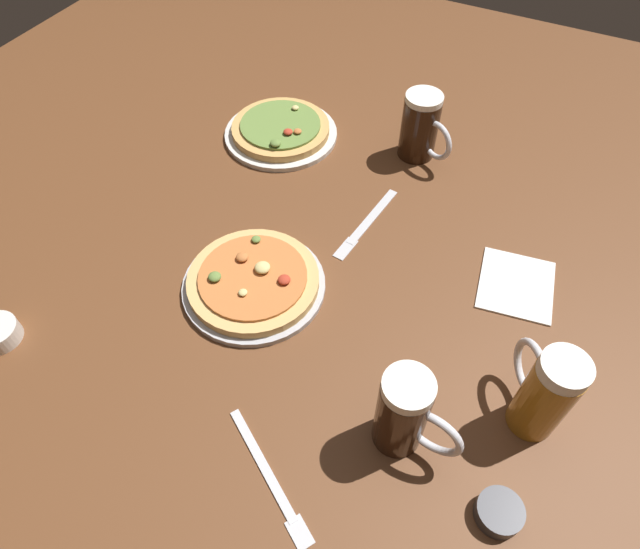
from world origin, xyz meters
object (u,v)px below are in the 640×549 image
Objects in this scene: beer_mug_dark at (405,414)px; fork_left at (270,478)px; ramekin_sauce at (499,512)px; beer_mug_amber at (545,392)px; napkin_folded at (516,284)px; knife_right at (367,223)px; pizza_plate_far at (281,130)px; pizza_plate_near at (254,282)px; beer_mug_pale at (421,127)px.

beer_mug_dark reaches higher than fork_left.
ramekin_sauce is at bearing -15.05° from beer_mug_dark.
beer_mug_amber is 0.28m from napkin_folded.
beer_mug_amber is 0.76× the size of knife_right.
pizza_plate_far is at bearing 149.63° from knife_right.
beer_mug_dark is (0.35, -0.15, 0.06)m from pizza_plate_near.
beer_mug_dark is at bearing -47.22° from pizza_plate_far.
napkin_folded is at bearing -42.54° from beer_mug_pale.
napkin_folded is at bearing 27.27° from pizza_plate_near.
pizza_plate_far is 0.83m from beer_mug_amber.
ramekin_sauce is (0.38, -0.69, -0.06)m from beer_mug_pale.
beer_mug_dark is (0.53, -0.57, 0.07)m from pizza_plate_far.
fork_left is at bearing -135.14° from beer_mug_dark.
napkin_folded is (0.09, 0.37, -0.08)m from beer_mug_dark.
knife_right is (-0.39, 0.44, -0.01)m from ramekin_sauce.
beer_mug_amber is at bearing 35.64° from beer_mug_dark.
beer_mug_pale is at bearing 14.45° from pizza_plate_far.
beer_mug_dark is at bearing -71.83° from beer_mug_pale.
beer_mug_pale is at bearing 94.95° from fork_left.
knife_right is (-0.23, 0.39, -0.08)m from beer_mug_dark.
pizza_plate_near is 4.00× the size of ramekin_sauce.
pizza_plate_far is 0.92m from ramekin_sauce.
beer_mug_pale reaches higher than fork_left.
napkin_folded is (0.61, -0.20, -0.01)m from pizza_plate_far.
fork_left is at bearing -85.05° from beer_mug_pale.
beer_mug_amber is at bearing 40.20° from fork_left.
beer_mug_amber reaches higher than knife_right.
pizza_plate_near is 1.29× the size of fork_left.
fork_left is (-0.31, -0.10, -0.01)m from ramekin_sauce.
fork_left is (0.38, -0.71, -0.01)m from pizza_plate_far.
beer_mug_amber is 1.15× the size of napkin_folded.
pizza_plate_far is 0.33m from beer_mug_pale.
beer_mug_amber is at bearing -72.09° from napkin_folded.
beer_mug_dark is at bearing 44.86° from fork_left.
beer_mug_pale reaches higher than napkin_folded.
beer_mug_amber is 0.18m from ramekin_sauce.
napkin_folded is at bearing 100.51° from ramekin_sauce.
beer_mug_dark is 0.46m from knife_right.
pizza_plate_far is 4.02× the size of ramekin_sauce.
beer_mug_amber is at bearing 88.65° from ramekin_sauce.
pizza_plate_far is 1.76× the size of napkin_folded.
pizza_plate_far reaches higher than fork_left.
pizza_plate_near is 0.46m from pizza_plate_far.
pizza_plate_near is at bearing 124.81° from fork_left.
beer_mug_dark reaches higher than ramekin_sauce.
beer_mug_pale reaches higher than knife_right.
beer_mug_dark is 0.68m from beer_mug_pale.
napkin_folded is at bearing 76.75° from beer_mug_dark.
beer_mug_amber is at bearing -34.48° from knife_right.
beer_mug_dark is at bearing -103.25° from napkin_folded.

